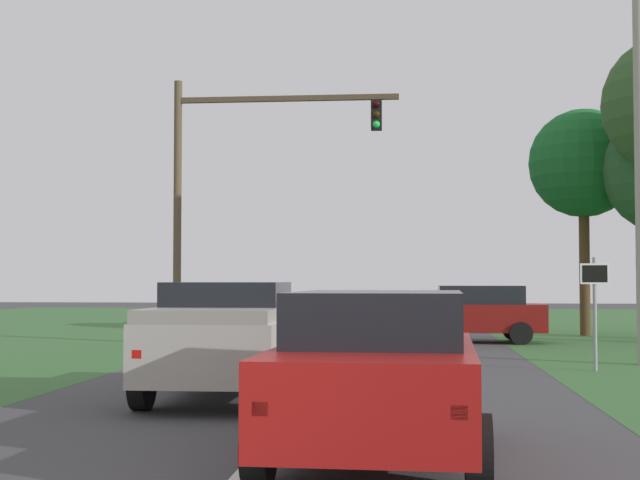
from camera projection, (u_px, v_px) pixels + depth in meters
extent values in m
plane|color=#424244|center=(321.00, 383.00, 17.54)|extent=(120.00, 120.00, 0.00)
cube|color=#9E1411|center=(378.00, 385.00, 10.03)|extent=(2.20, 4.67, 0.88)
cube|color=black|center=(379.00, 317.00, 10.29)|extent=(1.89, 2.92, 0.56)
cube|color=red|center=(261.00, 409.00, 7.90)|extent=(0.14, 0.07, 0.12)
cube|color=red|center=(459.00, 412.00, 7.68)|extent=(0.14, 0.07, 0.12)
cylinder|color=black|center=(305.00, 407.00, 11.56)|extent=(0.27, 0.73, 0.72)
cylinder|color=black|center=(470.00, 410.00, 11.29)|extent=(0.27, 0.73, 0.72)
cylinder|color=black|center=(259.00, 448.00, 8.74)|extent=(0.27, 0.73, 0.72)
cylinder|color=black|center=(479.00, 453.00, 8.47)|extent=(0.27, 0.73, 0.72)
cube|color=#B7B2A8|center=(230.00, 346.00, 15.28)|extent=(2.07, 4.87, 0.91)
cube|color=black|center=(228.00, 300.00, 15.07)|extent=(1.82, 1.85, 0.58)
cube|color=#9C978F|center=(211.00, 315.00, 13.80)|extent=(1.97, 1.85, 0.20)
cube|color=red|center=(137.00, 354.00, 12.97)|extent=(0.14, 0.06, 0.12)
cube|color=red|center=(258.00, 355.00, 12.81)|extent=(0.14, 0.06, 0.12)
cylinder|color=black|center=(190.00, 365.00, 16.86)|extent=(0.25, 0.80, 0.80)
cylinder|color=black|center=(304.00, 366.00, 16.66)|extent=(0.25, 0.80, 0.80)
cylinder|color=black|center=(142.00, 383.00, 13.86)|extent=(0.25, 0.80, 0.80)
cylinder|color=black|center=(281.00, 385.00, 13.66)|extent=(0.25, 0.80, 0.80)
cylinder|color=brown|center=(177.00, 212.00, 28.39)|extent=(0.24, 0.24, 7.99)
cube|color=#4C3D2B|center=(287.00, 99.00, 28.22)|extent=(6.71, 0.16, 0.16)
cube|color=black|center=(376.00, 115.00, 27.94)|extent=(0.32, 0.28, 0.90)
sphere|color=black|center=(376.00, 104.00, 27.80)|extent=(0.22, 0.22, 0.22)
sphere|color=black|center=(376.00, 114.00, 27.79)|extent=(0.22, 0.22, 0.22)
sphere|color=#1ED83F|center=(376.00, 124.00, 27.78)|extent=(0.22, 0.22, 0.22)
cylinder|color=gray|center=(595.00, 314.00, 19.80)|extent=(0.08, 0.08, 2.41)
cube|color=white|center=(595.00, 274.00, 19.80)|extent=(0.60, 0.03, 0.44)
cube|color=black|center=(595.00, 274.00, 19.79)|extent=(0.52, 0.01, 0.36)
cube|color=maroon|center=(474.00, 318.00, 28.84)|extent=(4.26, 1.96, 0.84)
cube|color=black|center=(480.00, 295.00, 28.85)|extent=(2.56, 1.72, 0.56)
cube|color=red|center=(405.00, 315.00, 29.82)|extent=(0.06, 0.14, 0.12)
cube|color=red|center=(405.00, 317.00, 28.24)|extent=(0.06, 0.14, 0.12)
cylinder|color=black|center=(514.00, 330.00, 29.66)|extent=(0.68, 0.24, 0.68)
cylinder|color=black|center=(521.00, 333.00, 27.73)|extent=(0.68, 0.24, 0.68)
cylinder|color=black|center=(430.00, 329.00, 29.90)|extent=(0.68, 0.24, 0.68)
cylinder|color=black|center=(432.00, 333.00, 27.97)|extent=(0.68, 0.24, 0.68)
cylinder|color=#4C351E|center=(585.00, 269.00, 32.40)|extent=(0.36, 0.36, 4.57)
sphere|color=#185F27|center=(583.00, 163.00, 32.56)|extent=(3.77, 3.77, 3.77)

